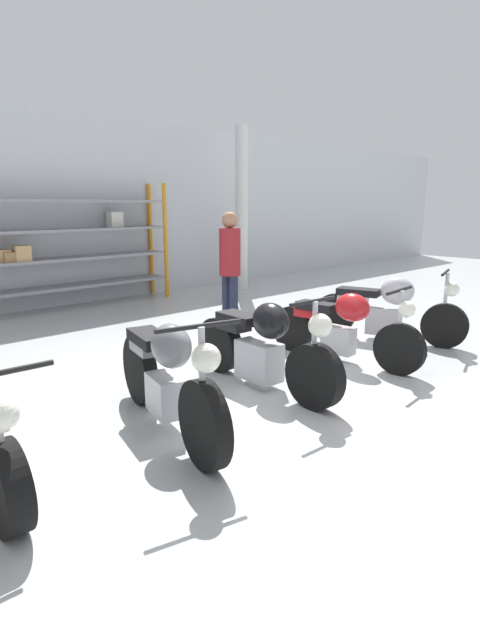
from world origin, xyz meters
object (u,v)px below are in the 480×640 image
Objects in this scene: person_browsing at (230,262)px; motorcycle_red at (343,326)px; motorcycle_grey at (167,376)px; motorcycle_silver at (388,307)px; motorcycle_black at (263,347)px; person_near_rack at (229,254)px; shelving_rack at (70,244)px.

motorcycle_red is at bearing 94.56° from person_browsing.
person_browsing is (2.72, 2.17, 0.58)m from motorcycle_grey.
motorcycle_silver is (1.29, 0.15, 0.03)m from motorcycle_red.
motorcycle_black is 1.29× the size of person_near_rack.
motorcycle_grey is 1.15× the size of person_browsing.
motorcycle_grey is at bearing 43.48° from person_browsing.
motorcycle_black is (1.34, 0.16, -0.05)m from motorcycle_grey.
person_browsing is 1.11× the size of person_near_rack.
person_browsing is at bearing 149.00° from motorcycle_black.
motorcycle_silver is (2.16, -5.36, -0.70)m from shelving_rack.
motorcycle_red is at bearing -81.07° from shelving_rack.
shelving_rack reaches higher than motorcycle_grey.
shelving_rack is at bearing -70.92° from person_browsing.
motorcycle_red is at bearing -100.65° from motorcycle_silver.
motorcycle_silver is (2.66, 0.10, 0.04)m from motorcycle_black.
motorcycle_black is at bearing -105.11° from motorcycle_silver.
motorcycle_silver is 3.86m from person_near_rack.
shelving_rack is 2.08× the size of person_browsing.
motorcycle_grey is 3.53m from person_browsing.
person_near_rack is at bearing 156.36° from motorcycle_silver.
motorcycle_grey is at bearing -108.14° from shelving_rack.
motorcycle_black is 5.00m from person_near_rack.
motorcycle_grey is 1.28× the size of person_near_rack.
motorcycle_red is (1.37, -0.05, 0.01)m from motorcycle_black.
motorcycle_red is (0.87, -5.51, -0.73)m from shelving_rack.
shelving_rack is 3.56m from person_browsing.
motorcycle_grey is at bearing -93.00° from motorcycle_red.
motorcycle_grey reaches higher than motorcycle_silver.
motorcycle_black is 2.66m from motorcycle_silver.
shelving_rack reaches higher than person_browsing.
motorcycle_black is at bearing -97.41° from motorcycle_red.
motorcycle_red is (2.71, 0.11, -0.04)m from motorcycle_grey.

